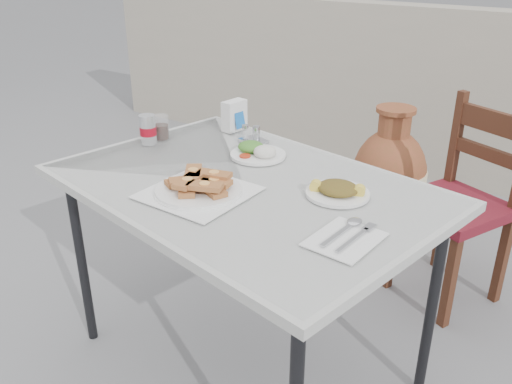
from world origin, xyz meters
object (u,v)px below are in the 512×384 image
Objects in this scene: chair at (460,201)px; terracotta_urn at (389,174)px; salad_rice_plate at (257,151)px; cafe_table at (244,196)px; napkin_holder at (234,116)px; salad_chopped_plate at (338,190)px; soda_can at (148,130)px; condiment_caddy at (253,137)px; pide_plate at (198,185)px; cola_glass at (161,129)px.

chair reaches higher than terracotta_urn.
terracotta_urn is at bearing 162.35° from chair.
cafe_table is at bearing -66.65° from salad_rice_plate.
terracotta_urn is at bearing 76.46° from napkin_holder.
cafe_table is 6.97× the size of salad_chopped_plate.
cafe_table is at bearing -9.18° from soda_can.
chair is (0.89, 0.55, -0.40)m from napkin_holder.
napkin_holder is (-0.70, 0.36, 0.05)m from salad_chopped_plate.
condiment_caddy is 1.22m from terracotta_urn.
salad_rice_plate is at bearing 17.25° from soda_can.
napkin_holder is at bearing 116.55° from pide_plate.
cafe_table is at bearing -42.91° from napkin_holder.
cola_glass is 1.41m from chair.
condiment_caddy is at bearing -115.21° from chair.
chair is at bearing 77.74° from salad_chopped_plate.
cafe_table is 1.15m from chair.
salad_chopped_plate is 1.74× the size of soda_can.
pide_plate is 0.53m from condiment_caddy.
soda_can is at bearing -112.50° from terracotta_urn.
salad_rice_plate is at bearing 113.35° from cafe_table.
salad_chopped_plate is at bearing 14.82° from cafe_table.
terracotta_urn is at bearing 103.32° from salad_chopped_plate.
napkin_holder reaches higher than pide_plate.
salad_chopped_plate is 1.69× the size of condiment_caddy.
terracotta_urn is (0.56, 1.27, -0.52)m from cola_glass.
soda_can is at bearing -143.24° from condiment_caddy.
cola_glass is at bearing -119.31° from chair.
salad_rice_plate is 0.46m from cola_glass.
pide_plate is 1.69m from terracotta_urn.
salad_rice_plate is (-0.10, 0.23, 0.08)m from cafe_table.
napkin_holder is 0.19m from condiment_caddy.
chair is (1.08, 0.82, -0.37)m from cola_glass.
pide_plate is 2.63× the size of condiment_caddy.
cola_glass reaches higher than pide_plate.
soda_can is 1.23× the size of cola_glass.
cola_glass is (-0.49, 0.34, 0.01)m from pide_plate.
salad_rice_plate is 2.17× the size of cola_glass.
napkin_holder is at bearing 62.40° from soda_can.
condiment_caddy is (0.35, 0.26, -0.04)m from soda_can.
salad_rice_plate is at bearing -30.78° from napkin_holder.
napkin_holder is at bearing -124.96° from chair.
cafe_table is at bearing -90.21° from terracotta_urn.
salad_rice_plate is 0.16m from condiment_caddy.
pide_plate is (-0.07, -0.17, 0.09)m from cafe_table.
soda_can is 0.40m from napkin_holder.
salad_chopped_plate is at bearing -5.35° from cola_glass.
cafe_table is 0.35m from salad_chopped_plate.
cafe_table is 0.59m from cola_glass.
cola_glass reaches higher than cafe_table.
napkin_holder is at bearing -110.61° from terracotta_urn.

